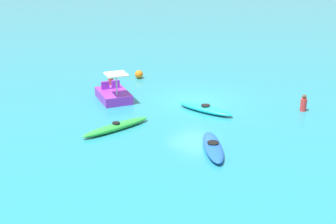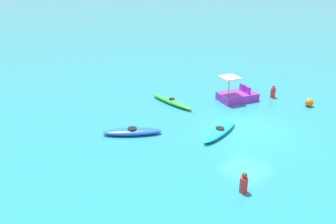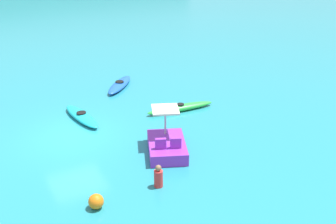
{
  "view_description": "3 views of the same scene",
  "coord_description": "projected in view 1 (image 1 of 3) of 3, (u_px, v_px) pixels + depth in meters",
  "views": [
    {
      "loc": [
        17.57,
        15.49,
        8.06
      ],
      "look_at": [
        3.17,
        1.09,
        0.48
      ],
      "focal_mm": 48.34,
      "sensor_mm": 36.0,
      "label": 1
    },
    {
      "loc": [
        -8.68,
        15.35,
        8.41
      ],
      "look_at": [
        4.5,
        1.71,
        0.25
      ],
      "focal_mm": 37.72,
      "sensor_mm": 36.0,
      "label": 2
    },
    {
      "loc": [
        -4.15,
        -16.9,
        8.7
      ],
      "look_at": [
        4.62,
        -0.39,
        0.36
      ],
      "focal_mm": 45.37,
      "sensor_mm": 36.0,
      "label": 3
    }
  ],
  "objects": [
    {
      "name": "kayak_cyan",
      "position": [
        205.0,
        109.0,
        23.06
      ],
      "size": [
        1.15,
        3.19,
        0.37
      ],
      "color": "#19B7C6",
      "rests_on": "ground_plane"
    },
    {
      "name": "buoy_orange",
      "position": [
        139.0,
        74.0,
        28.81
      ],
      "size": [
        0.52,
        0.52,
        0.52
      ],
      "primitive_type": "sphere",
      "color": "orange",
      "rests_on": "ground_plane"
    },
    {
      "name": "person_near_shore",
      "position": [
        111.0,
        80.0,
        27.06
      ],
      "size": [
        0.43,
        0.43,
        0.88
      ],
      "color": "red",
      "rests_on": "ground_plane"
    },
    {
      "name": "kayak_green",
      "position": [
        116.0,
        127.0,
        20.81
      ],
      "size": [
        3.62,
        0.8,
        0.37
      ],
      "color": "green",
      "rests_on": "ground_plane"
    },
    {
      "name": "kayak_blue",
      "position": [
        213.0,
        147.0,
        18.75
      ],
      "size": [
        2.62,
        2.79,
        0.37
      ],
      "color": "blue",
      "rests_on": "ground_plane"
    },
    {
      "name": "ground_plane",
      "position": [
        195.0,
        101.0,
        24.72
      ],
      "size": [
        600.0,
        600.0,
        0.0
      ],
      "primitive_type": "plane",
      "color": "teal"
    },
    {
      "name": "pedal_boat_purple",
      "position": [
        114.0,
        94.0,
        24.75
      ],
      "size": [
        2.3,
        2.79,
        1.68
      ],
      "color": "purple",
      "rests_on": "ground_plane"
    },
    {
      "name": "person_by_kayaks",
      "position": [
        304.0,
        104.0,
        23.13
      ],
      "size": [
        0.37,
        0.37,
        0.88
      ],
      "color": "red",
      "rests_on": "ground_plane"
    }
  ]
}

